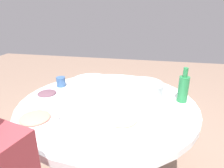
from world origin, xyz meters
TOP-DOWN VIEW (x-y plane):
  - round_dining_table at (0.00, 0.00)m, footprint 1.14×1.14m
  - rice_bowl at (-0.17, 0.22)m, footprint 0.27×0.27m
  - soup_bowl at (-0.23, -0.18)m, footprint 0.28×0.28m
  - dish_noodles at (0.23, 0.13)m, footprint 0.23×0.23m
  - dish_shrimp at (0.32, -0.32)m, footprint 0.25×0.25m
  - dish_eggplant at (0.01, -0.42)m, footprint 0.19×0.19m
  - green_bottle at (-0.11, 0.48)m, footprint 0.07×0.07m
  - tea_cup_near at (0.18, 0.44)m, footprint 0.07×0.07m
  - tea_cup_far at (-0.19, -0.42)m, footprint 0.07×0.07m

SIDE VIEW (x-z plane):
  - round_dining_table at x=0.00m, z-range 0.22..0.94m
  - dish_noodles at x=0.23m, z-range 0.72..0.76m
  - dish_eggplant at x=0.01m, z-range 0.72..0.76m
  - dish_shrimp at x=0.32m, z-range 0.72..0.76m
  - soup_bowl at x=-0.23m, z-range 0.72..0.78m
  - tea_cup_near at x=0.18m, z-range 0.72..0.78m
  - tea_cup_far at x=-0.19m, z-range 0.72..0.80m
  - rice_bowl at x=-0.17m, z-range 0.72..0.82m
  - green_bottle at x=-0.11m, z-range 0.70..0.93m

